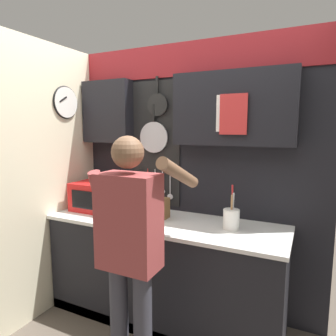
# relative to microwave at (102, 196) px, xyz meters

# --- Properties ---
(ground_plane) EXTENTS (14.00, 14.00, 0.00)m
(ground_plane) POSITION_rel_microwave_xyz_m (0.68, -0.03, -1.02)
(ground_plane) COLOR brown
(base_cabinet_counter) EXTENTS (2.03, 0.68, 0.89)m
(base_cabinet_counter) POSITION_rel_microwave_xyz_m (0.68, -0.03, -0.58)
(base_cabinet_counter) COLOR black
(base_cabinet_counter) RESTS_ON ground_plane
(back_wall_unit) EXTENTS (2.60, 0.23, 2.42)m
(back_wall_unit) POSITION_rel_microwave_xyz_m (0.70, 0.28, 0.45)
(back_wall_unit) COLOR black
(back_wall_unit) RESTS_ON ground_plane
(side_wall) EXTENTS (0.07, 1.60, 2.42)m
(side_wall) POSITION_rel_microwave_xyz_m (-0.36, -0.40, 0.20)
(side_wall) COLOR beige
(side_wall) RESTS_ON ground_plane
(microwave) EXTENTS (0.52, 0.37, 0.27)m
(microwave) POSITION_rel_microwave_xyz_m (0.00, 0.00, 0.00)
(microwave) COLOR red
(microwave) RESTS_ON base_cabinet_counter
(knife_block) EXTENTS (0.11, 0.15, 0.25)m
(knife_block) POSITION_rel_microwave_xyz_m (0.63, 0.00, -0.04)
(knife_block) COLOR brown
(knife_block) RESTS_ON base_cabinet_counter
(utensil_crock) EXTENTS (0.13, 0.13, 0.35)m
(utensil_crock) POSITION_rel_microwave_xyz_m (1.25, 0.00, -0.05)
(utensil_crock) COLOR white
(utensil_crock) RESTS_ON base_cabinet_counter
(person) EXTENTS (0.54, 0.62, 1.63)m
(person) POSITION_rel_microwave_xyz_m (0.79, -0.72, -0.05)
(person) COLOR #383842
(person) RESTS_ON ground_plane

